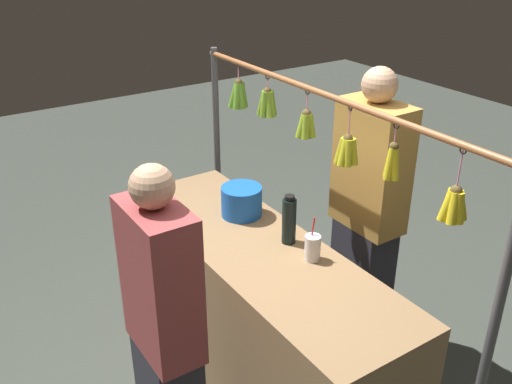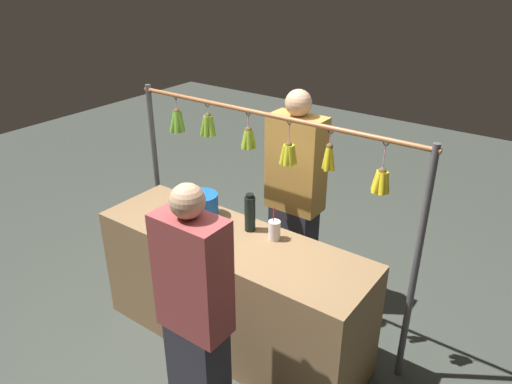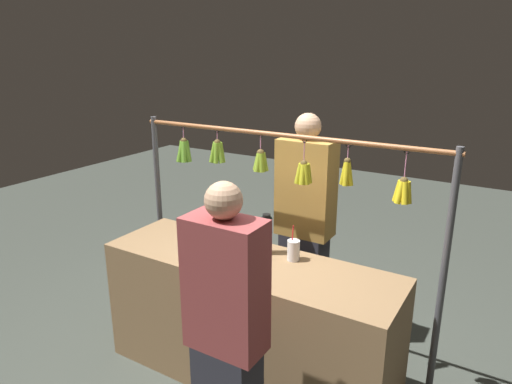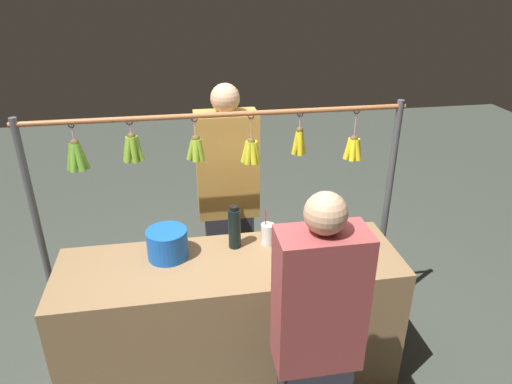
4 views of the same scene
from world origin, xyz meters
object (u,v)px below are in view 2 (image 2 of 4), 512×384
water_bottle (250,213)px  drink_cup (274,230)px  vendor_person (295,203)px  customer_person (196,322)px  blue_bucket (202,205)px

water_bottle → drink_cup: water_bottle is taller
vendor_person → customer_person: vendor_person is taller
water_bottle → drink_cup: bearing=179.6°
blue_bucket → vendor_person: size_ratio=0.13×
customer_person → water_bottle: bearing=-72.7°
drink_cup → vendor_person: bearing=-71.8°
drink_cup → customer_person: (-0.06, 0.86, -0.15)m
blue_bucket → customer_person: size_ratio=0.14×
water_bottle → blue_bucket: (0.40, 0.04, -0.04)m
blue_bucket → customer_person: bearing=129.4°
water_bottle → drink_cup: (-0.20, 0.00, -0.06)m
vendor_person → drink_cup: bearing=108.2°
vendor_person → customer_person: 1.44m
water_bottle → blue_bucket: size_ratio=1.17×
blue_bucket → drink_cup: drink_cup is taller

